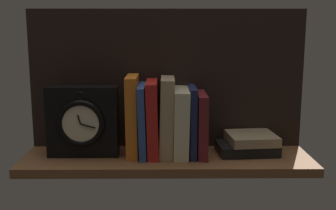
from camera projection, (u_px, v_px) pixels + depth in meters
ground_plane at (167, 160)px, 121.18cm from camera, size 81.70×22.56×2.50cm
back_panel at (167, 79)px, 127.53cm from camera, size 81.70×1.20×41.39cm
book_orange_pandolfini at (133, 116)px, 120.80cm from camera, size 3.35×13.60×22.74cm
book_blue_modern at (143, 120)px, 121.07cm from camera, size 2.49×15.74×20.19cm
book_red_requiem at (153, 118)px, 120.99cm from camera, size 3.66×15.51×21.28cm
book_tan_shortstories at (166, 117)px, 120.93cm from camera, size 4.32×13.66×22.22cm
book_cream_twain at (181, 122)px, 121.27cm from camera, size 4.50×15.94×18.98cm
book_navy_bierce at (192, 121)px, 121.22cm from camera, size 1.86×14.41×19.66cm
book_maroon_dawkins at (201, 124)px, 121.41cm from camera, size 2.78×15.59×17.83cm
framed_clock at (83, 122)px, 119.61cm from camera, size 19.91×6.90×19.91cm
book_stack_side at (249, 144)px, 123.36cm from camera, size 17.77×14.20×5.66cm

